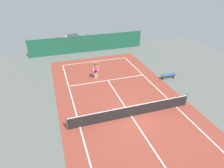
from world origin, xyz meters
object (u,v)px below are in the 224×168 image
Objects in this scene: parked_car at (74,41)px; water_bottle at (59,105)px; tennis_net at (132,111)px; tennis_player at (96,70)px; courtside_bench at (168,75)px; tennis_ball_near_player at (129,62)px; tennis_ball_by_sideline at (97,64)px; tennis_ball_midcourt at (81,82)px.

parked_car is 18.13× the size of water_bottle.
tennis_player reaches higher than tennis_net.
water_bottle is (-11.64, -1.52, -0.25)m from courtside_bench.
parked_car is at bearing 76.55° from water_bottle.
water_bottle is (-9.40, -7.01, 0.09)m from tennis_ball_near_player.
water_bottle is (-4.27, -3.93, -0.84)m from tennis_player.
tennis_ball_near_player is (4.07, 10.28, -0.48)m from tennis_net.
tennis_ball_by_sideline is at bearing 55.67° from water_bottle.
tennis_ball_by_sideline is at bearing 169.51° from tennis_ball_near_player.
tennis_ball_by_sideline is at bearing 95.23° from parked_car.
tennis_player is at bearing -105.16° from tennis_ball_by_sideline.
tennis_net is 153.33× the size of tennis_ball_midcourt.
tennis_player is at bearing 161.93° from courtside_bench.
parked_car is (-0.48, 11.91, -0.12)m from tennis_player.
courtside_bench is at bearing 113.31° from parked_car.
courtside_bench is 11.75m from water_bottle.
parked_car is at bearing 100.67° from tennis_ball_by_sideline.
parked_car reaches higher than tennis_net.
tennis_ball_near_player is 1.00× the size of tennis_ball_by_sideline.
parked_car is at bearing 94.63° from tennis_net.
tennis_player is 4.09m from tennis_ball_by_sideline.
tennis_player is at bearing 11.17° from tennis_ball_midcourt.
courtside_bench is at bearing 7.45° from water_bottle.
tennis_ball_near_player is at bearing 117.02° from parked_car.
courtside_bench is at bearing -12.80° from tennis_ball_midcourt.
tennis_ball_by_sideline is 9.41m from water_bottle.
tennis_player reaches higher than tennis_ball_midcourt.
tennis_net is at bearing -31.50° from water_bottle.
tennis_ball_near_player and tennis_ball_midcourt have the same top height.
parked_car is 16.30m from water_bottle.
tennis_ball_near_player is 11.73m from water_bottle.
tennis_ball_midcourt is at bearing 78.75° from parked_car.
tennis_ball_by_sideline is (1.04, 3.84, -0.93)m from tennis_player.
tennis_ball_near_player is 0.04× the size of courtside_bench.
tennis_ball_by_sideline is at bearing -88.77° from tennis_player.
tennis_ball_by_sideline is at bearing 90.14° from tennis_net.
tennis_net reaches higher than water_bottle.
tennis_ball_by_sideline is 8.91m from courtside_bench.
tennis_net is at bearing -142.79° from courtside_bench.
parked_car is (-1.55, 19.11, 0.33)m from tennis_net.
tennis_ball_near_player is 7.67m from tennis_ball_midcourt.
parked_car reaches higher than tennis_ball_near_player.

